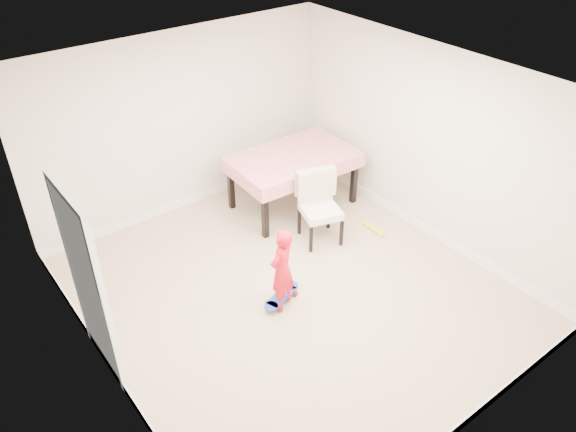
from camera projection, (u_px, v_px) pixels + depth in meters
ground at (291, 290)px, 6.84m from camera, size 5.00×5.00×0.00m
ceiling at (292, 89)px, 5.40m from camera, size 4.50×5.00×0.04m
wall_back at (182, 124)px, 7.75m from camera, size 4.50×0.04×2.60m
wall_front at (482, 332)px, 4.49m from camera, size 4.50×0.04×2.60m
wall_left at (94, 282)px, 4.99m from camera, size 0.04×5.00×2.60m
wall_right at (428, 144)px, 7.24m from camera, size 0.04×5.00×2.60m
door at (89, 288)px, 5.35m from camera, size 0.11×0.94×2.11m
baseboard_back at (190, 200)px, 8.45m from camera, size 4.50×0.02×0.12m
baseboard_front at (457, 429)px, 5.17m from camera, size 4.50×0.02×0.12m
baseboard_left at (117, 376)px, 5.68m from camera, size 0.02×5.00×0.12m
baseboard_right at (416, 223)px, 7.94m from camera, size 0.02×5.00×0.12m
dining_table at (293, 180)px, 8.23m from camera, size 1.82×1.19×0.84m
dining_chair at (321, 209)px, 7.45m from camera, size 0.70×0.76×0.99m
skateboard at (282, 298)px, 6.67m from camera, size 0.64×0.40×0.09m
child at (282, 272)px, 6.33m from camera, size 0.45×0.38×1.05m
foam_toy at (373, 229)px, 7.87m from camera, size 0.07×0.40×0.06m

